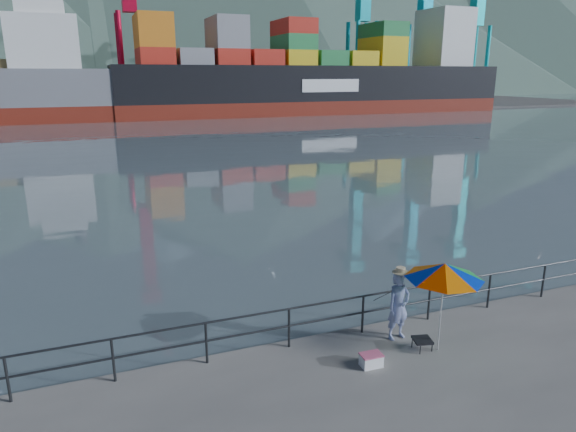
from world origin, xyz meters
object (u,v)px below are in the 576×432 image
(container_ship, at_px, (326,77))
(fisherman, at_px, (398,306))
(beach_umbrella, at_px, (444,271))
(cooler_bag, at_px, (371,361))

(container_ship, bearing_deg, fisherman, -113.75)
(fisherman, height_order, beach_umbrella, beach_umbrella)
(fisherman, distance_m, beach_umbrella, 1.56)
(beach_umbrella, bearing_deg, fisherman, 124.24)
(fisherman, distance_m, container_ship, 79.47)
(cooler_bag, height_order, container_ship, container_ship)
(fisherman, bearing_deg, beach_umbrella, -63.34)
(cooler_bag, xyz_separation_m, container_ship, (33.19, 73.50, 5.65))
(fisherman, xyz_separation_m, cooler_bag, (-1.25, -0.90, -0.73))
(fisherman, height_order, container_ship, container_ship)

